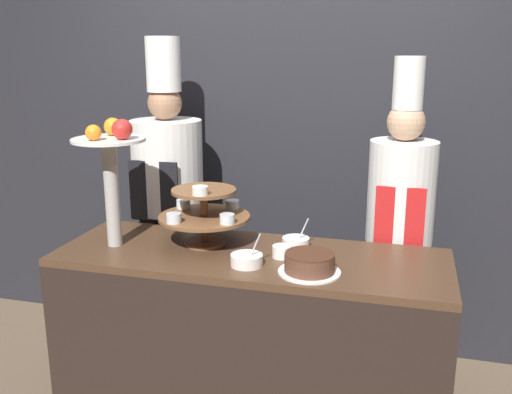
# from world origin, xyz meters

# --- Properties ---
(wall_back) EXTENTS (10.00, 0.06, 2.80)m
(wall_back) POSITION_xyz_m (0.00, 1.23, 1.40)
(wall_back) COLOR #232328
(wall_back) RESTS_ON ground_plane
(buffet_counter) EXTENTS (1.83, 0.64, 0.88)m
(buffet_counter) POSITION_xyz_m (0.00, 0.32, 0.44)
(buffet_counter) COLOR black
(buffet_counter) RESTS_ON ground_plane
(tiered_stand) EXTENTS (0.45, 0.45, 0.32)m
(tiered_stand) POSITION_xyz_m (-0.25, 0.39, 1.04)
(tiered_stand) COLOR brown
(tiered_stand) RESTS_ON buffet_counter
(fruit_pedestal) EXTENTS (0.35, 0.35, 0.62)m
(fruit_pedestal) POSITION_xyz_m (-0.67, 0.27, 1.30)
(fruit_pedestal) COLOR #B2ADA8
(fruit_pedestal) RESTS_ON buffet_counter
(cake_round) EXTENTS (0.27, 0.27, 0.09)m
(cake_round) POSITION_xyz_m (0.31, 0.16, 0.92)
(cake_round) COLOR white
(cake_round) RESTS_ON buffet_counter
(cup_white) EXTENTS (0.09, 0.09, 0.06)m
(cup_white) POSITION_xyz_m (0.15, 0.32, 0.91)
(cup_white) COLOR white
(cup_white) RESTS_ON buffet_counter
(serving_bowl_near) EXTENTS (0.14, 0.14, 0.15)m
(serving_bowl_near) POSITION_xyz_m (0.02, 0.17, 0.90)
(serving_bowl_near) COLOR white
(serving_bowl_near) RESTS_ON buffet_counter
(serving_bowl_far) EXTENTS (0.13, 0.13, 0.15)m
(serving_bowl_far) POSITION_xyz_m (0.19, 0.47, 0.90)
(serving_bowl_far) COLOR white
(serving_bowl_far) RESTS_ON buffet_counter
(chef_left) EXTENTS (0.40, 0.40, 1.87)m
(chef_left) POSITION_xyz_m (-0.64, 0.84, 1.00)
(chef_left) COLOR #28282D
(chef_left) RESTS_ON ground_plane
(chef_center_left) EXTENTS (0.34, 0.34, 1.77)m
(chef_center_left) POSITION_xyz_m (0.66, 0.84, 0.95)
(chef_center_left) COLOR #38332D
(chef_center_left) RESTS_ON ground_plane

